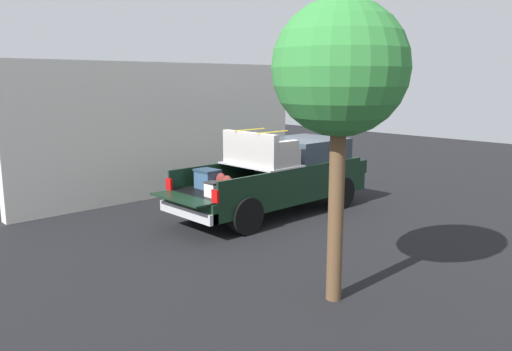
{
  "coord_description": "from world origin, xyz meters",
  "views": [
    {
      "loc": [
        -9.24,
        -9.22,
        3.49
      ],
      "look_at": [
        -0.6,
        0.0,
        1.1
      ],
      "focal_mm": 35.73,
      "sensor_mm": 36.0,
      "label": 1
    }
  ],
  "objects": [
    {
      "name": "building_facade",
      "position": [
        -0.6,
        3.85,
        1.99
      ],
      "size": [
        9.82,
        0.36,
        3.98
      ],
      "primitive_type": "cube",
      "color": "silver",
      "rests_on": "ground_plane"
    },
    {
      "name": "trash_can",
      "position": [
        2.71,
        2.84,
        0.5
      ],
      "size": [
        0.6,
        0.6,
        0.98
      ],
      "color": "#1E592D",
      "rests_on": "ground_plane"
    },
    {
      "name": "ground_plane",
      "position": [
        0.0,
        0.0,
        0.0
      ],
      "size": [
        40.0,
        40.0,
        0.0
      ],
      "primitive_type": "plane",
      "color": "black"
    },
    {
      "name": "pickup_truck",
      "position": [
        0.37,
        0.0,
        0.99
      ],
      "size": [
        6.05,
        2.06,
        2.23
      ],
      "color": "black",
      "rests_on": "ground_plane"
    },
    {
      "name": "tree_background",
      "position": [
        -3.05,
        -4.44,
        3.62
      ],
      "size": [
        2.06,
        2.06,
        4.69
      ],
      "color": "brown",
      "rests_on": "ground_plane"
    }
  ]
}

